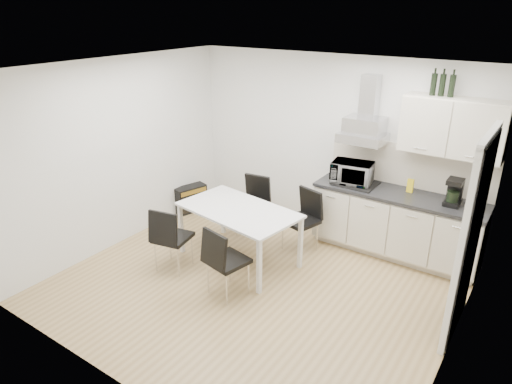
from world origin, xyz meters
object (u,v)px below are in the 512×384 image
chair_far_right (300,222)px  floor_speaker (257,199)px  chair_near_right (228,261)px  chair_far_left (252,207)px  kitchenette (402,199)px  chair_near_left (173,238)px  guitar_amp (191,199)px  dining_table (239,214)px

chair_far_right → floor_speaker: chair_far_right is taller
chair_near_right → floor_speaker: chair_near_right is taller
chair_far_left → chair_far_right: (0.84, -0.04, 0.00)m
chair_near_right → kitchenette: bearing=68.9°
floor_speaker → chair_far_left: bearing=-52.2°
chair_near_left → guitar_amp: bearing=113.5°
floor_speaker → chair_far_right: bearing=-24.7°
floor_speaker → dining_table: bearing=-55.9°
kitchenette → guitar_amp: kitchenette is taller
kitchenette → dining_table: (-1.70, -1.34, -0.15)m
chair_far_right → floor_speaker: 1.56m
kitchenette → chair_far_left: 2.12m
dining_table → chair_near_left: 0.90m
kitchenette → chair_near_right: bearing=-123.1°
dining_table → chair_near_right: size_ratio=1.90×
kitchenette → chair_near_right: 2.48m
chair_far_left → guitar_amp: bearing=-11.8°
kitchenette → chair_near_left: 3.05m
chair_far_right → floor_speaker: (-1.29, 0.83, -0.27)m
chair_far_right → chair_near_left: 1.74m
guitar_amp → chair_far_right: bearing=13.1°
chair_near_right → floor_speaker: bearing=128.4°
chair_far_right → kitchenette: bearing=-134.4°
kitchenette → guitar_amp: 3.40m
chair_near_left → floor_speaker: chair_near_left is taller
dining_table → chair_far_right: (0.55, 0.68, -0.24)m
kitchenette → chair_far_left: bearing=-162.6°
chair_far_left → guitar_amp: size_ratio=1.55×
chair_near_right → guitar_amp: 2.50m
chair_far_right → guitar_amp: 2.17m
chair_far_left → guitar_amp: 1.33m
dining_table → chair_near_left: chair_near_left is taller
kitchenette → chair_far_left: kitchenette is taller
chair_near_right → floor_speaker: (-1.10, 2.22, -0.27)m
chair_far_left → dining_table: bearing=104.2°
chair_near_right → chair_far_right: bearing=94.2°
chair_far_left → floor_speaker: bearing=-67.8°
kitchenette → chair_near_left: kitchenette is taller
chair_far_left → chair_far_right: same height
chair_far_left → chair_near_left: size_ratio=1.00×
guitar_amp → chair_far_left: bearing=12.5°
floor_speaker → guitar_amp: bearing=-133.1°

